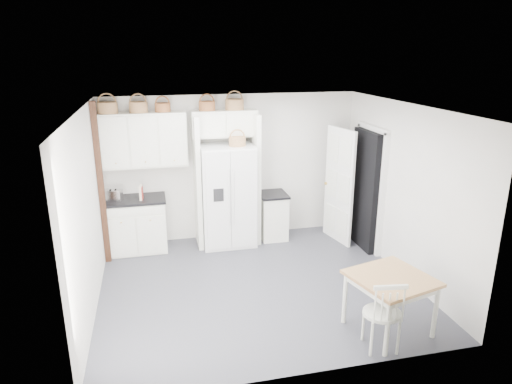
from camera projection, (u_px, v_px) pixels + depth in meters
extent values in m
plane|color=#3D3F4B|center=(257.00, 285.00, 6.74)|extent=(4.50, 4.50, 0.00)
plane|color=white|center=(257.00, 108.00, 5.96)|extent=(4.50, 4.50, 0.00)
plane|color=beige|center=(232.00, 167.00, 8.21)|extent=(4.50, 0.00, 4.50)
plane|color=beige|center=(87.00, 214.00, 5.86)|extent=(0.00, 4.00, 4.00)
plane|color=beige|center=(403.00, 191.00, 6.84)|extent=(0.00, 4.00, 4.00)
cube|color=white|center=(227.00, 195.00, 7.98)|extent=(0.92, 0.74, 1.78)
cube|color=white|center=(137.00, 225.00, 7.81)|extent=(0.97, 0.61, 0.90)
cube|color=white|center=(273.00, 217.00, 8.35)|extent=(0.46, 0.55, 0.81)
cube|color=#A67042|center=(389.00, 304.00, 5.56)|extent=(1.07, 1.07, 0.73)
cube|color=white|center=(382.00, 313.00, 5.20)|extent=(0.50, 0.46, 0.90)
cube|color=black|center=(135.00, 199.00, 7.67)|extent=(1.01, 0.65, 0.04)
cube|color=black|center=(273.00, 195.00, 8.22)|extent=(0.50, 0.59, 0.04)
cube|color=silver|center=(113.00, 196.00, 7.50)|extent=(0.31, 0.23, 0.19)
cube|color=maroon|center=(142.00, 193.00, 7.59)|extent=(0.05, 0.15, 0.22)
cube|color=beige|center=(141.00, 192.00, 7.58)|extent=(0.06, 0.17, 0.25)
cylinder|color=brown|center=(107.00, 108.00, 7.27)|extent=(0.32, 0.32, 0.18)
cylinder|color=brown|center=(138.00, 107.00, 7.38)|extent=(0.29, 0.29, 0.17)
cylinder|color=brown|center=(163.00, 107.00, 7.46)|extent=(0.25, 0.25, 0.15)
cylinder|color=brown|center=(207.00, 106.00, 7.62)|extent=(0.27, 0.27, 0.15)
cylinder|color=brown|center=(235.00, 104.00, 7.72)|extent=(0.31, 0.31, 0.18)
cylinder|color=brown|center=(237.00, 141.00, 7.63)|extent=(0.28, 0.28, 0.15)
cube|color=white|center=(144.00, 140.00, 7.55)|extent=(1.40, 0.34, 0.90)
cube|color=white|center=(224.00, 123.00, 7.77)|extent=(1.12, 0.34, 0.45)
cube|color=white|center=(197.00, 182.00, 7.83)|extent=(0.08, 0.60, 2.30)
cube|color=white|center=(255.00, 179.00, 8.05)|extent=(0.08, 0.60, 2.30)
cube|color=black|center=(101.00, 185.00, 7.13)|extent=(0.09, 0.09, 2.60)
cube|color=black|center=(366.00, 190.00, 7.83)|extent=(0.18, 0.85, 2.05)
cube|color=white|center=(339.00, 186.00, 8.06)|extent=(0.21, 0.79, 2.05)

